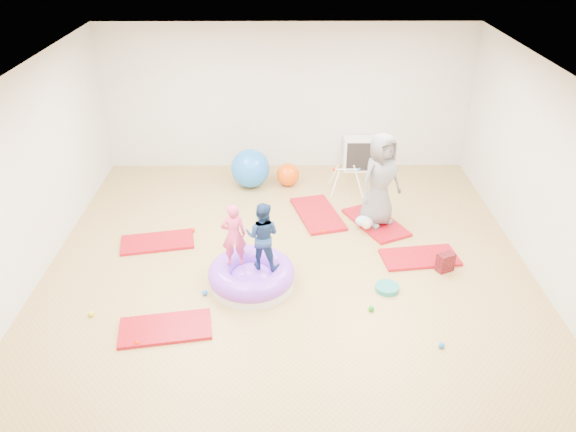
{
  "coord_description": "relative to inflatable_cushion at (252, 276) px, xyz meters",
  "views": [
    {
      "loc": [
        -0.05,
        -6.39,
        4.65
      ],
      "look_at": [
        0.0,
        0.3,
        0.9
      ],
      "focal_mm": 35.0,
      "sensor_mm": 36.0,
      "label": 1
    }
  ],
  "objects": [
    {
      "name": "room",
      "position": [
        0.5,
        0.04,
        1.25
      ],
      "size": [
        7.01,
        8.01,
        2.81
      ],
      "color": "#A18144",
      "rests_on": "ground"
    },
    {
      "name": "gym_mat_front_left",
      "position": [
        -1.03,
        -0.94,
        -0.12
      ],
      "size": [
        1.21,
        0.74,
        0.05
      ],
      "primitive_type": "cube",
      "rotation": [
        0.0,
        0.0,
        0.17
      ],
      "color": "red",
      "rests_on": "ground"
    },
    {
      "name": "gym_mat_mid_left",
      "position": [
        -1.53,
        1.09,
        -0.12
      ],
      "size": [
        1.2,
        0.76,
        0.05
      ],
      "primitive_type": "cube",
      "rotation": [
        0.0,
        0.0,
        0.2
      ],
      "color": "red",
      "rests_on": "ground"
    },
    {
      "name": "gym_mat_center_back",
      "position": [
        1.02,
        1.97,
        -0.12
      ],
      "size": [
        0.93,
        1.37,
        0.05
      ],
      "primitive_type": "cube",
      "rotation": [
        0.0,
        0.0,
        1.83
      ],
      "color": "red",
      "rests_on": "ground"
    },
    {
      "name": "gym_mat_right",
      "position": [
        2.47,
        0.63,
        -0.12
      ],
      "size": [
        1.19,
        0.7,
        0.05
      ],
      "primitive_type": "cube",
      "rotation": [
        0.0,
        0.0,
        0.13
      ],
      "color": "red",
      "rests_on": "ground"
    },
    {
      "name": "gym_mat_rear_right",
      "position": [
        1.97,
        1.68,
        -0.12
      ],
      "size": [
        1.06,
        1.35,
        0.05
      ],
      "primitive_type": "cube",
      "rotation": [
        0.0,
        0.0,
        2.01
      ],
      "color": "red",
      "rests_on": "ground"
    },
    {
      "name": "inflatable_cushion",
      "position": [
        0.0,
        0.0,
        0.0
      ],
      "size": [
        1.2,
        1.2,
        0.38
      ],
      "rotation": [
        0.0,
        0.0,
        -0.29
      ],
      "color": "silver",
      "rests_on": "ground"
    },
    {
      "name": "child_pink",
      "position": [
        -0.23,
        0.08,
        0.66
      ],
      "size": [
        0.36,
        0.27,
        0.92
      ],
      "primitive_type": "imported",
      "rotation": [
        0.0,
        0.0,
        3.28
      ],
      "color": "#E13F6F",
      "rests_on": "inflatable_cushion"
    },
    {
      "name": "child_navy",
      "position": [
        0.16,
        0.02,
        0.68
      ],
      "size": [
        0.54,
        0.46,
        0.97
      ],
      "primitive_type": "imported",
      "rotation": [
        0.0,
        0.0,
        2.91
      ],
      "color": "navy",
      "rests_on": "inflatable_cushion"
    },
    {
      "name": "adult_caregiver",
      "position": [
        1.97,
        1.65,
        0.68
      ],
      "size": [
        0.9,
        0.82,
        1.54
      ],
      "primitive_type": "imported",
      "rotation": [
        0.0,
        0.0,
        0.56
      ],
      "color": "slate",
      "rests_on": "gym_mat_rear_right"
    },
    {
      "name": "infant",
      "position": [
        1.77,
        1.49,
        0.0
      ],
      "size": [
        0.33,
        0.33,
        0.19
      ],
      "color": "#ABCBED",
      "rests_on": "gym_mat_rear_right"
    },
    {
      "name": "ball_pit_balls",
      "position": [
        0.0,
        0.07,
        -0.11
      ],
      "size": [
        4.43,
        3.15,
        0.08
      ],
      "color": "blue",
      "rests_on": "ground"
    },
    {
      "name": "exercise_ball_blue",
      "position": [
        -0.17,
        3.11,
        0.21
      ],
      "size": [
        0.72,
        0.72,
        0.72
      ],
      "primitive_type": "sphere",
      "color": "blue",
      "rests_on": "ground"
    },
    {
      "name": "exercise_ball_orange",
      "position": [
        0.52,
        3.14,
        0.07
      ],
      "size": [
        0.43,
        0.43,
        0.43
      ],
      "primitive_type": "sphere",
      "color": "#EF4D06",
      "rests_on": "ground"
    },
    {
      "name": "infant_play_gym",
      "position": [
        1.57,
        2.84,
        0.17
      ],
      "size": [
        0.61,
        0.58,
        0.47
      ],
      "rotation": [
        0.0,
        0.0,
        -0.09
      ],
      "color": "white",
      "rests_on": "ground"
    },
    {
      "name": "cube_shelf",
      "position": [
        1.95,
        3.83,
        0.19
      ],
      "size": [
        0.67,
        0.33,
        0.67
      ],
      "color": "white",
      "rests_on": "ground"
    },
    {
      "name": "balance_disc",
      "position": [
        1.86,
        -0.14,
        -0.11
      ],
      "size": [
        0.33,
        0.33,
        0.07
      ],
      "primitive_type": "cylinder",
      "color": "teal",
      "rests_on": "ground"
    },
    {
      "name": "backpack",
      "position": [
        2.76,
        0.32,
        -0.01
      ],
      "size": [
        0.28,
        0.24,
        0.28
      ],
      "primitive_type": "cube",
      "rotation": [
        0.0,
        0.0,
        0.44
      ],
      "color": "maroon",
      "rests_on": "ground"
    },
    {
      "name": "yellow_toy",
      "position": [
        -1.02,
        -0.92,
        -0.13
      ],
      "size": [
        0.18,
        0.18,
        0.03
      ],
      "primitive_type": "cylinder",
      "color": "yellow",
      "rests_on": "ground"
    }
  ]
}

